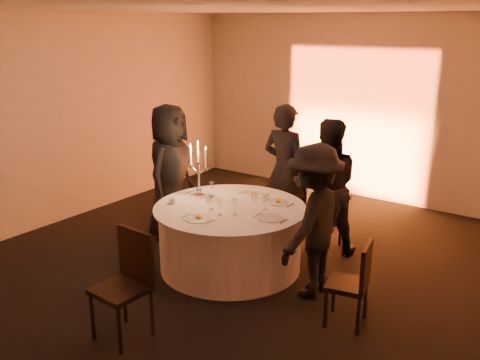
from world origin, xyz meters
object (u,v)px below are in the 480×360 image
Objects in this scene: chair_left at (169,195)px; banquet_table at (230,237)px; guest_back_right at (326,187)px; chair_back_left at (298,196)px; chair_front at (127,278)px; coffee_cup at (172,201)px; candelabra at (199,177)px; guest_left at (170,172)px; guest_back_left at (285,170)px; chair_back_right at (331,216)px; chair_right at (354,280)px; guest_right at (314,221)px.

banquet_table is at bearing -129.67° from chair_left.
chair_left is 2.25m from guest_back_right.
guest_back_right is at bearing 142.14° from chair_back_left.
banquet_table is at bearing 95.40° from chair_front.
candelabra is (0.08, 0.40, 0.22)m from coffee_cup.
guest_left is 1.06× the size of guest_back_right.
guest_back_left is (-0.13, 3.03, 0.33)m from chair_front.
chair_left reaches higher than chair_back_right.
chair_back_right is 0.97m from guest_back_left.
candelabra reaches higher than chair_right.
candelabra is (-1.25, -0.98, 0.15)m from guest_back_right.
banquet_table is at bearing -118.48° from guest_left.
chair_front is (1.53, -2.20, 0.07)m from chair_left.
guest_left is 1.10× the size of guest_right.
chair_back_right is (0.78, -0.54, 0.02)m from chair_back_left.
chair_front is 1.59m from coffee_cup.
banquet_table is 1.72m from chair_front.
guest_left is at bearing -11.76° from guest_back_right.
candelabra is at bearing 69.84° from chair_back_left.
guest_back_left reaches higher than banquet_table.
guest_right reaches higher than chair_back_right.
guest_back_left is at bearing 67.75° from candelabra.
chair_left is 1.02× the size of chair_back_right.
chair_back_left is 2.05m from coffee_cup.
chair_front is (0.08, -3.33, 0.10)m from chair_back_left.
candelabra is at bearing 2.90° from chair_back_right.
chair_left is 1.83m from chair_back_left.
guest_left reaches higher than coffee_cup.
chair_back_right is 1.74m from candelabra.
chair_back_left is 1.71m from candelabra.
guest_back_left is at bearing 70.19° from coffee_cup.
chair_left is 2.68m from chair_front.
guest_back_right is 1.92m from coffee_cup.
chair_right is at bearing 139.29° from guest_back_left.
chair_front is at bearing -87.17° from banquet_table.
guest_right is (1.15, -1.33, -0.07)m from guest_back_left.
guest_back_right is 1.60m from candelabra.
chair_front is 2.44m from guest_left.
chair_right is 0.79m from guest_right.
guest_back_right reaches higher than coffee_cup.
guest_back_right reaches higher than banquet_table.
coffee_cup is (-0.64, -1.92, 0.32)m from chair_back_left.
chair_left is 1.06× the size of chair_right.
chair_front is 0.61× the size of guest_right.
banquet_table is 2.10× the size of chair_right.
guest_back_right is at bearing -155.56° from chair_right.
chair_left is at bearing 32.71° from guest_back_left.
banquet_table is 1.37m from guest_back_right.
chair_left is 3.28m from chair_right.
guest_left is at bearing -98.36° from guest_right.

